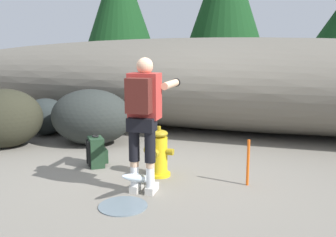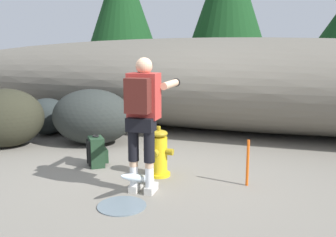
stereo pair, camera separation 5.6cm
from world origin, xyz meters
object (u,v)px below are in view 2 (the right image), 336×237
Objects in this scene: boulder_small at (5,118)px; spare_backpack at (97,152)px; boulder_mid at (92,117)px; survey_stake at (248,163)px; fire_hydrant at (159,153)px; boulder_large at (47,116)px; utility_worker at (144,108)px; boulder_outlier at (88,116)px.

spare_backpack is at bearing -11.10° from boulder_small.
spare_backpack is 2.14m from boulder_small.
boulder_mid reaches higher than survey_stake.
boulder_mid is at bearing 145.76° from fire_hydrant.
boulder_large is at bearing 160.34° from survey_stake.
boulder_small is at bearing 67.57° from utility_worker.
boulder_large is (-3.08, 1.58, 0.05)m from fire_hydrant.
fire_hydrant is at bearing -45.03° from spare_backpack.
fire_hydrant is 0.43× the size of utility_worker.
fire_hydrant is at bearing -8.87° from boulder_small.
fire_hydrant is 0.76× the size of boulder_large.
utility_worker is 1.99× the size of boulder_outlier.
utility_worker is at bearing -46.95° from boulder_outlier.
survey_stake is at bearing -19.66° from boulder_large.
boulder_mid is (-0.77, 1.14, 0.29)m from spare_backpack.
survey_stake is at bearing -66.12° from utility_worker.
boulder_large is (-3.12, 2.14, -0.66)m from utility_worker.
boulder_outlier is at bearing 36.38° from boulder_large.
fire_hydrant is 0.91m from utility_worker.
survey_stake is (4.28, -1.53, -0.07)m from boulder_large.
boulder_outlier is at bearing 126.61° from boulder_mid.
fire_hydrant is 2.17m from boulder_mid.
fire_hydrant is 1.03m from spare_backpack.
boulder_small reaches higher than boulder_outlier.
boulder_large is 1.10m from boulder_small.
utility_worker is 3.84m from boulder_large.
boulder_small is at bearing 174.18° from survey_stake.
survey_stake is (2.22, -0.03, 0.08)m from spare_backpack.
survey_stake is (4.30, -0.44, -0.22)m from boulder_small.
boulder_large is 1.52× the size of survey_stake.
boulder_outlier is 4.14m from survey_stake.
survey_stake is (3.62, -2.02, -0.04)m from boulder_outlier.
survey_stake is (2.99, -1.17, -0.20)m from boulder_mid.
boulder_mid is at bearing -53.39° from boulder_outlier.
fire_hydrant is at bearing -27.08° from boulder_large.
utility_worker reaches higher than fire_hydrant.
spare_backpack is 2.55m from boulder_large.
fire_hydrant reaches higher than survey_stake.
boulder_outlier is (0.68, 1.58, -0.18)m from boulder_small.
boulder_outlier is (-2.42, 2.06, 0.02)m from fire_hydrant.
boulder_outlier is at bearing 66.63° from boulder_small.
spare_backpack is 0.57× the size of boulder_outlier.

